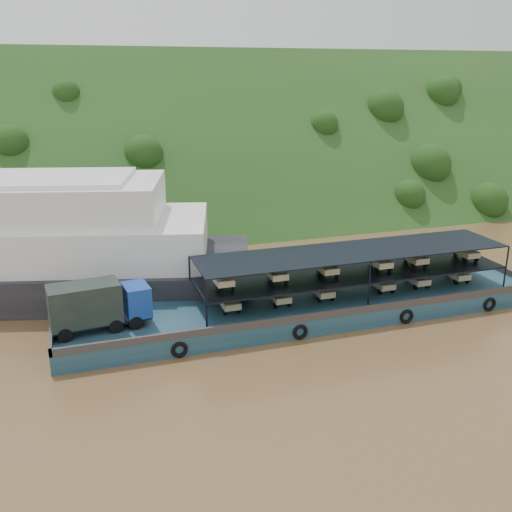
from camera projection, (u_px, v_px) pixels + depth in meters
name	position (u px, v px, depth m)	size (l,w,h in m)	color
ground	(294.00, 305.00, 42.99)	(160.00, 160.00, 0.00)	brown
hillside	(193.00, 205.00, 75.55)	(140.00, 28.00, 28.00)	#1B3D16
cargo_barge	(295.00, 303.00, 40.60)	(35.01, 7.18, 4.54)	#16374D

